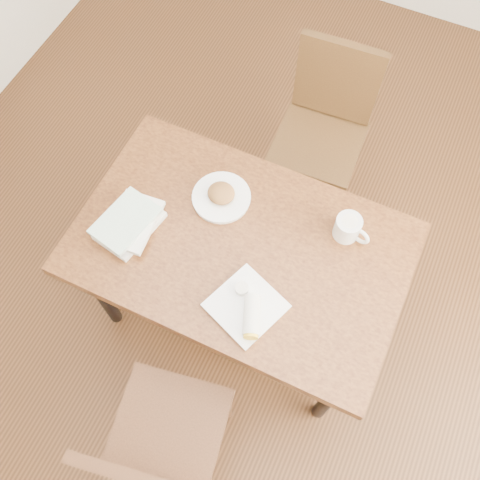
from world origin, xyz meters
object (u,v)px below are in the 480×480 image
at_px(table, 240,254).
at_px(book_stack, 130,223).
at_px(chair_near, 159,450).
at_px(chair_far, 325,122).
at_px(plate_scone, 221,196).
at_px(coffee_mug, 349,228).
at_px(plate_burrito, 248,309).

xyz_separation_m(table, book_stack, (-0.43, -0.11, 0.11)).
distance_m(table, chair_near, 0.80).
xyz_separation_m(table, chair_near, (0.04, -0.79, -0.12)).
height_order(chair_far, plate_scone, chair_far).
relative_size(plate_scone, book_stack, 0.84).
bearing_deg(coffee_mug, plate_burrito, -115.86).
distance_m(chair_far, book_stack, 1.13).
bearing_deg(plate_scone, coffee_mug, 6.98).
height_order(table, chair_near, chair_near).
xyz_separation_m(table, chair_far, (0.05, 0.88, -0.12)).
bearing_deg(book_stack, table, 14.33).
bearing_deg(chair_near, chair_far, 89.56).
distance_m(table, book_stack, 0.46).
relative_size(chair_near, plate_burrito, 3.07).
height_order(table, plate_burrito, plate_burrito).
xyz_separation_m(chair_far, plate_scone, (-0.21, -0.72, 0.23)).
xyz_separation_m(plate_scone, plate_burrito, (0.30, -0.39, 0.00)).
relative_size(chair_near, coffee_mug, 6.29).
xyz_separation_m(chair_far, plate_burrito, (0.09, -1.11, 0.23)).
bearing_deg(plate_burrito, book_stack, 167.82).
distance_m(chair_near, chair_far, 1.67).
distance_m(table, coffee_mug, 0.45).
distance_m(chair_near, plate_scone, 1.00).
height_order(plate_scone, plate_burrito, plate_burrito).
height_order(table, chair_far, chair_far).
height_order(chair_near, plate_scone, chair_near).
distance_m(coffee_mug, plate_burrito, 0.51).
xyz_separation_m(chair_near, plate_burrito, (0.10, 0.56, 0.23)).
xyz_separation_m(chair_near, chair_far, (0.01, 1.67, 0.00)).
relative_size(table, coffee_mug, 8.66).
height_order(plate_scone, book_stack, plate_scone).
relative_size(chair_far, plate_burrito, 3.07).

